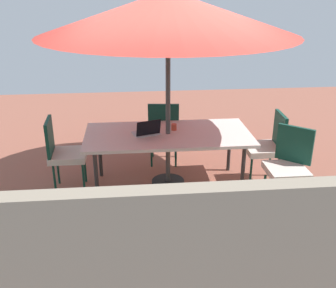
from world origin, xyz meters
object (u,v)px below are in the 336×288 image
(chair_west, at_px, (267,144))
(chair_northwest, at_px, (289,164))
(chair_east, at_px, (63,151))
(chair_south, at_px, (164,129))
(cup, at_px, (174,127))
(laptop, at_px, (147,131))
(dining_table, at_px, (168,137))
(patio_umbrella, at_px, (168,14))

(chair_west, bearing_deg, chair_northwest, 7.27)
(chair_east, distance_m, chair_south, 1.52)
(chair_northwest, distance_m, cup, 1.52)
(chair_west, distance_m, laptop, 1.62)
(dining_table, height_order, laptop, laptop)
(chair_northwest, bearing_deg, dining_table, -164.93)
(chair_south, bearing_deg, laptop, 74.44)
(patio_umbrella, bearing_deg, dining_table, 0.00)
(patio_umbrella, bearing_deg, chair_northwest, 154.69)
(chair_south, xyz_separation_m, chair_northwest, (-1.38, 1.34, 0.00))
(dining_table, relative_size, laptop, 5.60)
(chair_northwest, height_order, laptop, chair_northwest)
(chair_west, bearing_deg, laptop, -87.69)
(laptop, bearing_deg, chair_south, -130.11)
(dining_table, bearing_deg, chair_east, -0.23)
(chair_east, bearing_deg, dining_table, -93.15)
(chair_west, xyz_separation_m, laptop, (1.61, -0.01, 0.24))
(chair_east, relative_size, cup, 11.76)
(laptop, height_order, cup, laptop)
(patio_umbrella, relative_size, chair_east, 3.12)
(chair_east, xyz_separation_m, chair_south, (-1.36, -0.68, 0.00))
(patio_umbrella, relative_size, chair_south, 3.12)
(chair_south, xyz_separation_m, chair_west, (-1.33, 0.72, 0.00))
(patio_umbrella, bearing_deg, cup, -128.03)
(dining_table, relative_size, patio_umbrella, 0.70)
(chair_south, distance_m, chair_west, 1.51)
(chair_northwest, relative_size, cup, 11.76)
(chair_east, height_order, cup, chair_east)
(chair_east, bearing_deg, cup, -88.58)
(dining_table, bearing_deg, cup, -128.03)
(chair_east, bearing_deg, laptop, -94.28)
(cup, bearing_deg, dining_table, 51.97)
(chair_west, height_order, cup, chair_west)
(chair_west, bearing_deg, dining_table, -88.65)
(dining_table, distance_m, chair_northwest, 1.53)
(dining_table, relative_size, chair_east, 2.18)
(chair_east, distance_m, chair_northwest, 2.81)
(chair_east, relative_size, chair_south, 1.00)
(dining_table, distance_m, chair_east, 1.36)
(chair_east, height_order, chair_south, same)
(chair_south, relative_size, chair_northwest, 1.00)
(chair_south, relative_size, laptop, 2.57)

